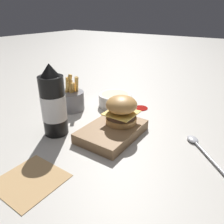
{
  "coord_description": "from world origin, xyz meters",
  "views": [
    {
      "loc": [
        -0.47,
        -0.27,
        0.35
      ],
      "look_at": [
        0.01,
        0.06,
        0.08
      ],
      "focal_mm": 35.0,
      "sensor_mm": 36.0,
      "label": 1
    }
  ],
  "objects_px": {
    "burger": "(121,110)",
    "ketchup_bottle": "(53,104)",
    "side_bowl": "(115,99)",
    "fries_basket": "(71,100)",
    "serving_board": "(112,131)",
    "spoon": "(198,145)"
  },
  "relations": [
    {
      "from": "burger",
      "to": "spoon",
      "type": "xyz_separation_m",
      "value": [
        0.05,
        -0.23,
        -0.07
      ]
    },
    {
      "from": "fries_basket",
      "to": "spoon",
      "type": "height_order",
      "value": "fries_basket"
    },
    {
      "from": "serving_board",
      "to": "spoon",
      "type": "height_order",
      "value": "serving_board"
    },
    {
      "from": "serving_board",
      "to": "burger",
      "type": "xyz_separation_m",
      "value": [
        0.04,
        -0.01,
        0.06
      ]
    },
    {
      "from": "burger",
      "to": "ketchup_bottle",
      "type": "distance_m",
      "value": 0.21
    },
    {
      "from": "fries_basket",
      "to": "burger",
      "type": "bearing_deg",
      "value": -98.38
    },
    {
      "from": "serving_board",
      "to": "spoon",
      "type": "bearing_deg",
      "value": -69.19
    },
    {
      "from": "serving_board",
      "to": "fries_basket",
      "type": "bearing_deg",
      "value": 72.47
    },
    {
      "from": "side_bowl",
      "to": "fries_basket",
      "type": "bearing_deg",
      "value": 137.09
    },
    {
      "from": "ketchup_bottle",
      "to": "spoon",
      "type": "xyz_separation_m",
      "value": [
        0.17,
        -0.39,
        -0.09
      ]
    },
    {
      "from": "ketchup_bottle",
      "to": "fries_basket",
      "type": "bearing_deg",
      "value": 29.16
    },
    {
      "from": "serving_board",
      "to": "fries_basket",
      "type": "relative_size",
      "value": 1.48
    },
    {
      "from": "ketchup_bottle",
      "to": "spoon",
      "type": "height_order",
      "value": "ketchup_bottle"
    },
    {
      "from": "serving_board",
      "to": "ketchup_bottle",
      "type": "xyz_separation_m",
      "value": [
        -0.08,
        0.16,
        0.08
      ]
    },
    {
      "from": "ketchup_bottle",
      "to": "fries_basket",
      "type": "distance_m",
      "value": 0.19
    },
    {
      "from": "ketchup_bottle",
      "to": "serving_board",
      "type": "bearing_deg",
      "value": -61.99
    },
    {
      "from": "serving_board",
      "to": "side_bowl",
      "type": "xyz_separation_m",
      "value": [
        0.21,
        0.13,
        0.01
      ]
    },
    {
      "from": "ketchup_bottle",
      "to": "side_bowl",
      "type": "distance_m",
      "value": 0.3
    },
    {
      "from": "burger",
      "to": "ketchup_bottle",
      "type": "relative_size",
      "value": 0.44
    },
    {
      "from": "ketchup_bottle",
      "to": "fries_basket",
      "type": "relative_size",
      "value": 1.58
    },
    {
      "from": "serving_board",
      "to": "side_bowl",
      "type": "relative_size",
      "value": 1.57
    },
    {
      "from": "burger",
      "to": "ketchup_bottle",
      "type": "xyz_separation_m",
      "value": [
        -0.12,
        0.16,
        0.02
      ]
    }
  ]
}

